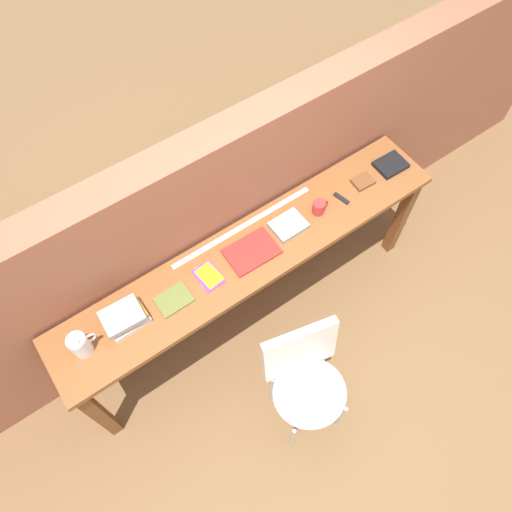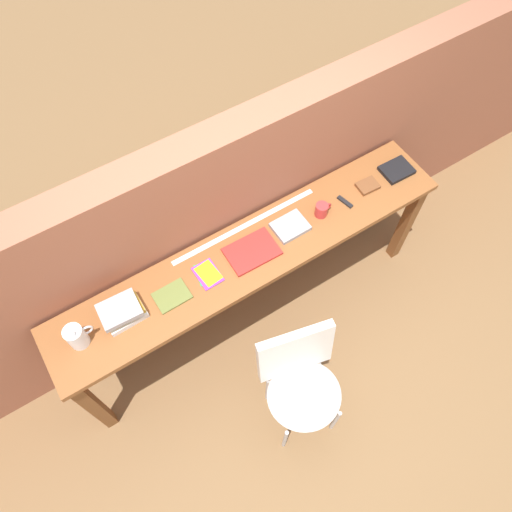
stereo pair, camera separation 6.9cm
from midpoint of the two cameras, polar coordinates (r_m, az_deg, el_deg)
name	(u,v)px [view 2 (the right image)]	position (r m, az deg, el deg)	size (l,w,h in m)	color
ground_plane	(275,345)	(3.58, 2.73, -10.12)	(40.00, 40.00, 0.00)	brown
brick_wall_back	(223,220)	(3.13, -3.19, 4.07)	(6.00, 0.20, 1.55)	#9E5B42
sideboard	(252,263)	(3.01, 0.15, -0.82)	(2.50, 0.44, 0.88)	brown
chair_white_moulded	(301,380)	(2.97, 5.84, -13.98)	(0.53, 0.54, 0.89)	silver
pitcher_white	(77,336)	(2.73, -19.13, -8.70)	(0.14, 0.10, 0.18)	white
book_stack_leftmost	(122,312)	(2.74, -14.35, -6.20)	(0.23, 0.18, 0.11)	white
magazine_cycling	(172,296)	(2.78, -8.89, -4.53)	(0.19, 0.14, 0.01)	olive
pamphlet_pile_colourful	(207,274)	(2.82, -4.88, -2.02)	(0.13, 0.18, 0.01)	green
book_open_centre	(252,252)	(2.88, 0.18, 0.50)	(0.30, 0.21, 0.02)	red
book_grey_hardcover	(290,227)	(2.97, 4.59, 3.36)	(0.20, 0.16, 0.03)	#9E9EA3
mug	(322,210)	(3.02, 8.18, 5.25)	(0.11, 0.08, 0.09)	red
multitool_folded	(345,202)	(3.12, 10.76, 6.09)	(0.02, 0.11, 0.02)	black
leather_journal_brown	(368,186)	(3.22, 13.24, 7.81)	(0.13, 0.10, 0.02)	brown
book_repair_rightmost	(397,170)	(3.34, 16.35, 9.40)	(0.19, 0.15, 0.03)	black
ruler_metal_back_edge	(245,226)	(2.98, -0.62, 3.46)	(0.98, 0.03, 0.00)	silver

